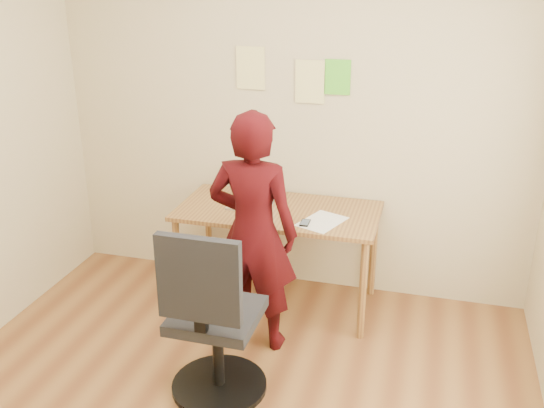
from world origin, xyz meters
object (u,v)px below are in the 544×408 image
(desk, at_px, (278,220))
(person, at_px, (253,233))
(laptop, at_px, (252,198))
(phone, at_px, (305,223))
(office_chair, at_px, (212,327))

(desk, distance_m, person, 0.53)
(laptop, relative_size, person, 0.19)
(person, bearing_deg, phone, -127.88)
(phone, bearing_deg, office_chair, -110.23)
(laptop, height_order, person, person)
(phone, distance_m, person, 0.41)
(desk, height_order, laptop, laptop)
(desk, distance_m, laptop, 0.25)
(desk, xyz_separation_m, office_chair, (-0.08, -1.11, -0.19))
(laptop, distance_m, phone, 0.50)
(phone, xyz_separation_m, office_chair, (-0.32, -0.92, -0.28))
(phone, relative_size, person, 0.07)
(laptop, relative_size, office_chair, 0.28)
(phone, bearing_deg, person, -130.08)
(desk, height_order, phone, phone)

